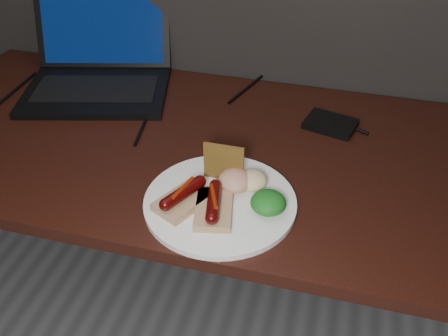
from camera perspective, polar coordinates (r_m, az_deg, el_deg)
name	(u,v)px	position (r m, az deg, el deg)	size (l,w,h in m)	color
desk	(182,170)	(1.25, -4.85, -0.21)	(1.40, 0.70, 0.75)	#33140C
laptop	(99,67)	(1.45, -14.14, 11.08)	(0.46, 0.44, 0.25)	black
hard_drive	(330,124)	(1.26, 12.07, 4.94)	(0.12, 0.09, 0.02)	black
desk_cables	(176,103)	(1.34, -5.52, 7.46)	(0.96, 0.46, 0.01)	black
plate	(220,202)	(1.00, -0.44, -3.91)	(0.31, 0.31, 0.01)	white
bread_sausage_left	(183,197)	(0.98, -4.65, -3.35)	(0.11, 0.13, 0.04)	tan
bread_sausage_center	(214,206)	(0.96, -1.18, -4.34)	(0.09, 0.13, 0.04)	tan
crispbread	(224,162)	(1.03, -0.03, 0.64)	(0.09, 0.01, 0.09)	olive
salad_greens	(268,203)	(0.97, 5.07, -3.97)	(0.07, 0.07, 0.04)	#134F0F
salsa_mound	(235,180)	(1.02, 1.32, -1.41)	(0.07, 0.07, 0.04)	#A11016
coleslaw_mound	(252,180)	(1.02, 3.18, -1.40)	(0.06, 0.06, 0.04)	beige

